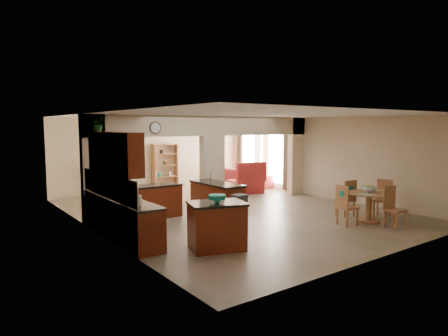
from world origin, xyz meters
TOP-DOWN VIEW (x-y plane):
  - floor at (0.00, 0.00)m, footprint 10.00×10.00m
  - ceiling at (0.00, 0.00)m, footprint 10.00×10.00m
  - wall_back at (0.00, 5.00)m, footprint 8.00×0.00m
  - wall_front at (0.00, -5.00)m, footprint 8.00×0.00m
  - wall_left at (-4.00, 0.00)m, footprint 0.00×10.00m
  - wall_right at (4.00, 0.00)m, footprint 0.00×10.00m
  - partition_left_pier at (-3.70, 1.00)m, footprint 0.60×0.25m
  - partition_center_pier at (0.00, 1.00)m, footprint 0.80×0.25m
  - partition_right_pier at (3.70, 1.00)m, footprint 0.60×0.25m
  - partition_header at (0.00, 1.00)m, footprint 8.00×0.25m
  - kitchen_counter at (-3.26, -0.25)m, footprint 2.52×3.29m
  - upper_cabinets at (-3.82, -0.80)m, footprint 0.35×2.40m
  - peninsula at (-0.60, -0.11)m, footprint 0.70×1.85m
  - wall_clock at (-2.00, 0.85)m, footprint 0.34×0.03m
  - rug at (1.20, 2.10)m, footprint 1.60×1.30m
  - fireplace at (-1.60, 4.83)m, footprint 1.60×0.35m
  - shelving_unit at (0.35, 4.82)m, footprint 1.00×0.32m
  - window_a at (3.97, 2.30)m, footprint 0.02×0.90m
  - window_b at (3.97, 4.00)m, footprint 0.02×0.90m
  - glazed_door at (3.97, 3.15)m, footprint 0.02×0.70m
  - drape_a_left at (3.93, 1.70)m, footprint 0.10×0.28m
  - drape_a_right at (3.93, 2.90)m, footprint 0.10×0.28m
  - drape_b_left at (3.93, 3.40)m, footprint 0.10×0.28m
  - drape_b_right at (3.93, 4.60)m, footprint 0.10×0.28m
  - ceiling_fan at (1.50, 3.00)m, footprint 1.00×1.00m
  - kitchen_island at (-2.43, -2.72)m, footprint 1.30×1.09m
  - teal_bowl at (-2.46, -2.77)m, footprint 0.35×0.35m
  - trash_can at (-0.79, -1.38)m, footprint 0.38×0.33m
  - dining_table at (2.09, -3.17)m, footprint 1.14×1.14m
  - fruit_bowl at (2.12, -3.15)m, footprint 0.33×0.33m
  - sofa at (3.30, 3.64)m, footprint 2.69×1.45m
  - chaise at (2.38, 2.33)m, footprint 1.35×1.18m
  - armchair at (0.75, 2.14)m, footprint 0.98×0.99m
  - ottoman at (1.67, 1.88)m, footprint 0.62×0.62m
  - plant at (-3.82, 0.15)m, footprint 0.38×0.35m
  - chair_north at (2.16, -2.45)m, footprint 0.48×0.48m
  - chair_east at (3.01, -3.00)m, footprint 0.52×0.52m
  - chair_south at (2.05, -3.85)m, footprint 0.47×0.47m
  - chair_west at (1.28, -3.04)m, footprint 0.48×0.48m

SIDE VIEW (x-z plane):
  - floor at x=0.00m, z-range 0.00..0.00m
  - rug at x=1.20m, z-range 0.00..0.01m
  - ottoman at x=1.67m, z-range 0.00..0.35m
  - chaise at x=2.38m, z-range 0.00..0.47m
  - armchair at x=0.75m, z-range 0.00..0.68m
  - trash_can at x=-0.79m, z-range 0.00..0.71m
  - sofa at x=3.30m, z-range 0.00..0.75m
  - peninsula at x=-0.60m, z-range 0.00..0.91m
  - kitchen_counter at x=-3.26m, z-range -0.27..1.20m
  - kitchen_island at x=-2.43m, z-range 0.00..0.97m
  - dining_table at x=2.09m, z-range 0.13..0.90m
  - chair_north at x=2.16m, z-range 0.04..1.07m
  - chair_east at x=3.01m, z-range 0.04..1.07m
  - chair_south at x=2.05m, z-range 0.04..1.07m
  - chair_west at x=1.28m, z-range 0.04..1.07m
  - fireplace at x=-1.60m, z-range 0.01..1.21m
  - fruit_bowl at x=2.12m, z-range 0.78..0.96m
  - shelving_unit at x=0.35m, z-range 0.00..1.80m
  - teal_bowl at x=-2.46m, z-range 0.97..1.13m
  - glazed_door at x=3.97m, z-range 0.00..2.10m
  - partition_center_pier at x=0.00m, z-range 0.00..2.20m
  - drape_a_left at x=3.93m, z-range 0.05..2.35m
  - drape_a_right at x=3.93m, z-range 0.05..2.35m
  - drape_b_left at x=3.93m, z-range 0.05..2.35m
  - drape_b_right at x=3.93m, z-range 0.05..2.35m
  - window_a at x=3.97m, z-range 0.25..2.15m
  - window_b at x=3.97m, z-range 0.25..2.15m
  - partition_left_pier at x=-3.70m, z-range 0.00..2.80m
  - partition_right_pier at x=3.70m, z-range 0.00..2.80m
  - wall_back at x=0.00m, z-range -2.60..5.40m
  - wall_front at x=0.00m, z-range -2.60..5.40m
  - wall_left at x=-4.00m, z-range -3.60..6.40m
  - wall_right at x=4.00m, z-range -3.60..6.40m
  - upper_cabinets at x=-3.82m, z-range 1.47..2.37m
  - wall_clock at x=-2.00m, z-range 2.28..2.62m
  - partition_header at x=0.00m, z-range 2.20..2.80m
  - plant at x=-3.82m, z-range 2.37..2.72m
  - ceiling_fan at x=1.50m, z-range 2.51..2.61m
  - ceiling at x=0.00m, z-range 2.80..2.80m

